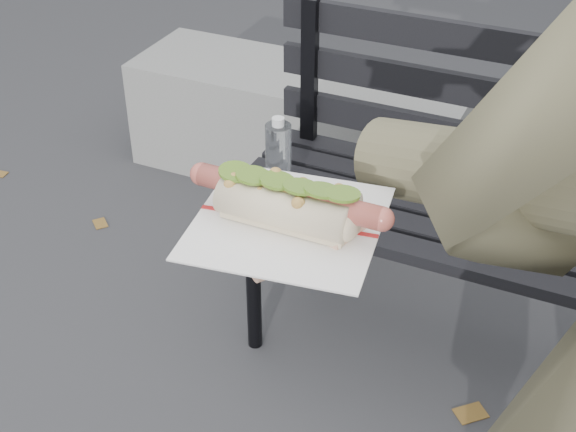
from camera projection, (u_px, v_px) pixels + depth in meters
name	position (u px, v px, depth m)	size (l,w,h in m)	color
park_bench	(540.00, 199.00, 1.91)	(1.50, 0.44, 0.88)	black
concrete_block	(298.00, 125.00, 2.90)	(1.20, 0.40, 0.40)	slate
held_hotdog	(507.00, 199.00, 0.79)	(0.64, 0.32, 0.20)	brown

